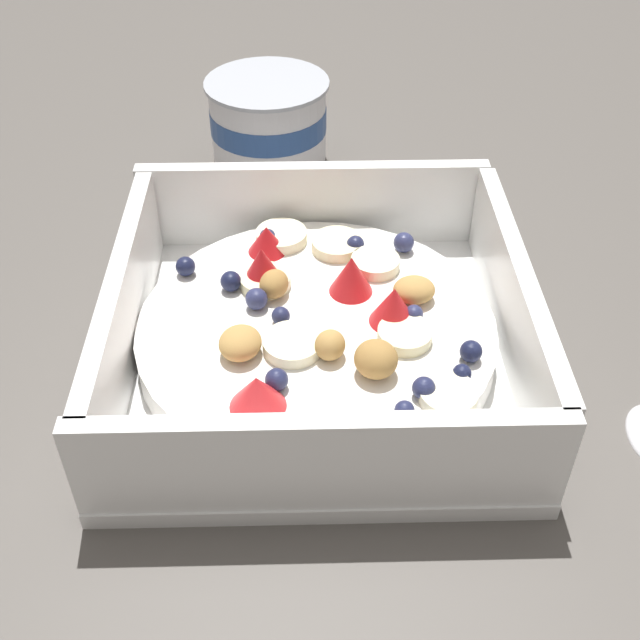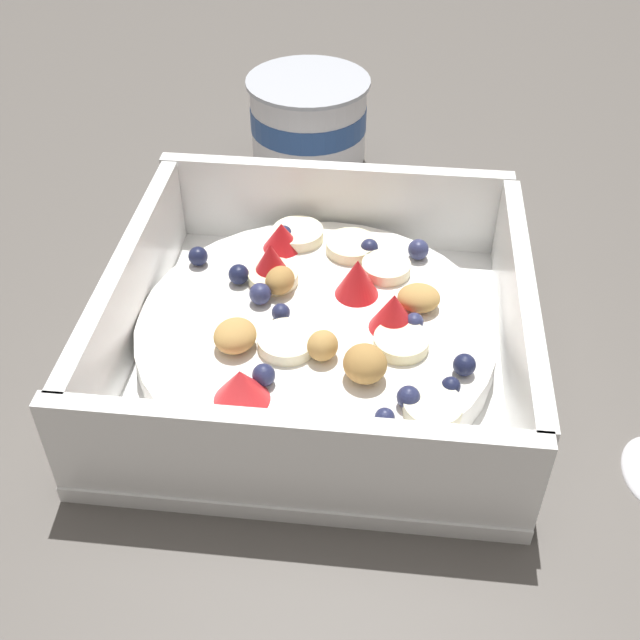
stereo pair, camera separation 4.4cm
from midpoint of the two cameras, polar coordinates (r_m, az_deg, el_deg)
ground_plane at (r=0.46m, az=2.46°, el=-3.03°), size 2.40×2.40×0.00m
fruit_bowl at (r=0.45m, az=2.85°, el=-0.91°), size 0.23×0.23×0.07m
yogurt_cup at (r=0.64m, az=1.19°, el=14.31°), size 0.10×0.10×0.07m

